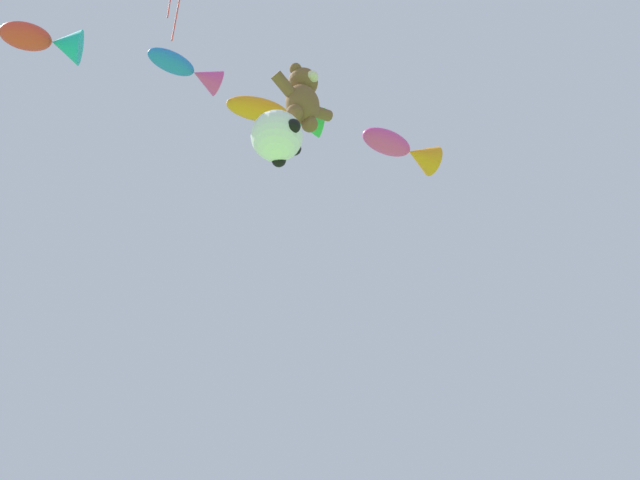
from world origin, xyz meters
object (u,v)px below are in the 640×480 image
teddy_bear_kite (303,97)px  fish_kite_cobalt (189,70)px  soccer_ball_kite (277,137)px  fish_kite_crimson (46,41)px  fish_kite_magenta (404,149)px  fish_kite_tangerine (281,114)px

teddy_bear_kite → fish_kite_cobalt: size_ratio=0.94×
teddy_bear_kite → soccer_ball_kite: teddy_bear_kite is taller
soccer_ball_kite → fish_kite_crimson: 5.96m
fish_kite_magenta → fish_kite_cobalt: (-5.15, 2.14, 0.35)m
soccer_ball_kite → fish_kite_crimson: fish_kite_crimson is taller
fish_kite_tangerine → fish_kite_cobalt: bearing=157.6°
teddy_bear_kite → fish_kite_magenta: (3.63, 0.10, 1.17)m
teddy_bear_kite → fish_kite_magenta: 3.82m
fish_kite_cobalt → fish_kite_crimson: fish_kite_crimson is taller
soccer_ball_kite → fish_kite_tangerine: size_ratio=0.49×
fish_kite_magenta → fish_kite_cobalt: fish_kite_cobalt is taller
fish_kite_crimson → soccer_ball_kite: bearing=-44.0°
fish_kite_tangerine → fish_kite_crimson: (-4.84, 2.44, 0.44)m
teddy_bear_kite → fish_kite_cobalt: 3.10m
fish_kite_tangerine → fish_kite_crimson: bearing=153.2°
soccer_ball_kite → fish_kite_cobalt: 3.74m
teddy_bear_kite → fish_kite_cobalt: fish_kite_cobalt is taller
fish_kite_cobalt → fish_kite_crimson: size_ratio=0.99×
soccer_ball_kite → fish_kite_magenta: bearing=-1.2°
soccer_ball_kite → fish_kite_cobalt: fish_kite_cobalt is taller
teddy_bear_kite → fish_kite_crimson: (-4.23, 3.80, 1.47)m
fish_kite_cobalt → fish_kite_crimson: 3.14m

